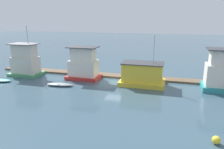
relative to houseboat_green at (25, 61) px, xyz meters
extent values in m
plane|color=#385160|center=(15.10, 0.10, -2.31)|extent=(200.00, 200.00, 0.00)
cube|color=brown|center=(15.10, 3.02, -2.16)|extent=(42.40, 2.04, 0.30)
cube|color=#4C9360|center=(0.00, 0.00, -2.09)|extent=(5.06, 3.50, 0.45)
cube|color=beige|center=(0.00, 0.00, -0.57)|extent=(4.09, 2.53, 2.58)
cube|color=beige|center=(0.00, 0.00, 1.77)|extent=(3.60, 2.04, 2.10)
cube|color=slate|center=(0.00, 0.00, 2.89)|extent=(4.39, 2.83, 0.12)
cylinder|color=#B2B2B7|center=(0.85, 0.00, 4.34)|extent=(0.12, 0.12, 2.80)
cube|color=red|center=(10.07, 0.60, -2.06)|extent=(5.06, 3.37, 0.51)
cube|color=silver|center=(10.07, 0.60, -0.60)|extent=(4.27, 2.58, 2.40)
cube|color=silver|center=(10.07, 0.60, 1.60)|extent=(3.61, 1.92, 2.00)
cube|color=#38383D|center=(10.07, 0.60, 2.66)|extent=(4.57, 2.88, 0.12)
cube|color=gold|center=(19.37, -0.12, -2.01)|extent=(6.31, 3.89, 0.61)
cube|color=gold|center=(19.37, -0.12, -0.44)|extent=(5.48, 3.07, 2.51)
cube|color=#38383D|center=(19.37, -0.12, 0.87)|extent=(5.78, 3.37, 0.12)
cylinder|color=#B2B2B7|center=(20.81, -0.12, 2.82)|extent=(0.12, 0.12, 3.79)
cube|color=teal|center=(29.82, 0.23, -1.97)|extent=(5.01, 3.63, 0.68)
cube|color=silver|center=(29.82, 0.23, -0.24)|extent=(4.35, 2.96, 2.78)
ellipsoid|color=gray|center=(8.32, -3.89, -2.11)|extent=(3.94, 1.66, 0.41)
cube|color=#997F60|center=(8.32, -3.89, -1.97)|extent=(0.28, 1.01, 0.08)
cylinder|color=#846B4C|center=(17.15, 1.75, -1.62)|extent=(0.22, 0.22, 1.39)
sphere|color=yellow|center=(26.99, -13.63, -1.99)|extent=(0.64, 0.64, 0.64)
camera|label=1|loc=(23.36, -30.05, 7.12)|focal=35.00mm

